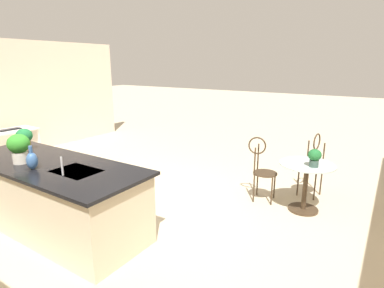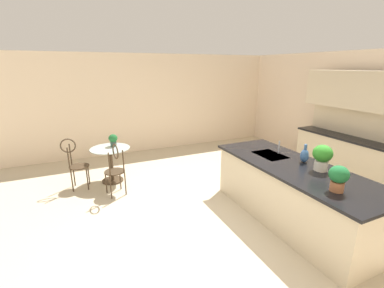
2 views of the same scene
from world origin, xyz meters
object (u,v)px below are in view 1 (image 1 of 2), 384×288
Objects in this scene: potted_plant_counter_far at (24,138)px; writing_desk at (7,141)px; chair_near_window at (262,166)px; keyboard at (10,129)px; bistro_table at (306,182)px; vase_on_counter at (32,160)px; potted_plant_on_table at (315,157)px; chair_by_island at (313,162)px; potted_plant_counter_near at (19,147)px.

writing_desk is at bearing -20.68° from potted_plant_counter_far.
chair_near_window is 2.37× the size of keyboard.
vase_on_counter reaches higher than bistro_table.
bistro_table is at bearing -169.44° from keyboard.
potted_plant_on_table is 4.19m from potted_plant_counter_far.
chair_by_island is 4.52m from potted_plant_counter_far.
potted_plant_counter_far reaches higher than potted_plant_on_table.
writing_desk is 0.27m from keyboard.
keyboard is at bearing -23.26° from vase_on_counter.
chair_near_window is 5.47m from writing_desk.
chair_by_island is at bearing -132.07° from potted_plant_counter_near.
chair_by_island is at bearing -133.54° from chair_near_window.
chair_by_island is (-0.63, -0.67, 0.00)m from chair_near_window.
chair_by_island is at bearing -162.28° from writing_desk.
bistro_table is at bearing -168.49° from writing_desk.
potted_plant_counter_far is (3.63, 2.08, 0.22)m from potted_plant_on_table.
bistro_table is at bearing -40.73° from potted_plant_on_table.
writing_desk is (5.33, 1.24, -0.06)m from chair_near_window.
chair_near_window is at bearing -7.58° from potted_plant_on_table.
writing_desk is at bearing 101.31° from keyboard.
potted_plant_counter_far reaches higher than keyboard.
chair_near_window is 0.87× the size of writing_desk.
chair_by_island is (0.06, -0.68, 0.13)m from bistro_table.
keyboard reaches higher than writing_desk.
chair_near_window reaches higher than bistro_table.
chair_by_island is 2.75× the size of potted_plant_counter_near.
chair_by_island is 4.18m from vase_on_counter.
keyboard is at bearing 12.03° from chair_near_window.
bistro_table is 6.14m from writing_desk.
vase_on_counter is at bearing 172.12° from potted_plant_counter_near.
bistro_table and writing_desk have the same top height.
potted_plant_on_table is (-6.15, -1.03, 0.13)m from keyboard.
bistro_table is 3.11× the size of potted_plant_on_table.
chair_near_window is 3.61m from potted_plant_counter_far.
chair_by_island is at bearing -140.55° from potted_plant_counter_far.
chair_near_window is at bearing 46.46° from chair_by_island.
vase_on_counter is (2.56, 3.28, 0.46)m from chair_by_island.
potted_plant_counter_far is (-2.52, 1.04, 0.35)m from keyboard.
potted_plant_counter_far is at bearing 157.50° from keyboard.
chair_near_window is (0.69, -0.01, 0.13)m from bistro_table.
chair_near_window is at bearing -126.48° from vase_on_counter.
keyboard is (0.02, -0.10, 0.25)m from writing_desk.
potted_plant_counter_near is at bearing -7.88° from vase_on_counter.
potted_plant_counter_near reaches higher than keyboard.
writing_desk is 2.74m from potted_plant_counter_far.
potted_plant_on_table is at bearing 172.42° from chair_near_window.
chair_near_window is at bearing -167.97° from keyboard.
writing_desk is 3.38m from potted_plant_counter_near.
vase_on_counter is (-3.42, 1.47, 0.28)m from keyboard.
keyboard is 3.40m from potted_plant_counter_near.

